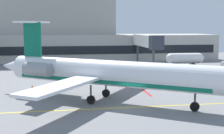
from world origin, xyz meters
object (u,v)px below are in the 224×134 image
object	(u,v)px
baggage_tug	(60,67)
belt_loader	(224,68)
fuel_tank	(185,58)
regional_jet	(104,73)

from	to	relation	value
baggage_tug	belt_loader	bearing A→B (deg)	-9.53
baggage_tug	fuel_tank	xyz separation A→B (m)	(26.22, 6.63, 0.50)
belt_loader	fuel_tank	distance (m)	11.79
regional_jet	belt_loader	xyz separation A→B (m)	(24.06, 17.12, -2.28)
belt_loader	regional_jet	bearing A→B (deg)	-144.56
baggage_tug	belt_loader	world-z (taller)	baggage_tug
belt_loader	baggage_tug	bearing A→B (deg)	170.47
regional_jet	belt_loader	bearing A→B (deg)	35.44
regional_jet	baggage_tug	xyz separation A→B (m)	(-4.79, 21.97, -2.19)
regional_jet	baggage_tug	distance (m)	22.59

